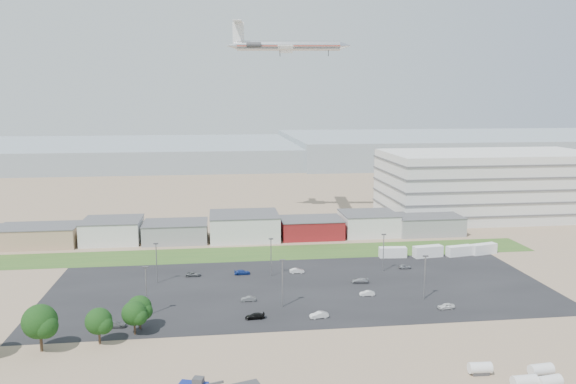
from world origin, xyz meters
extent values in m
plane|color=#866D55|center=(0.00, 0.00, 0.00)|extent=(700.00, 700.00, 0.00)
cube|color=black|center=(5.00, 20.00, 0.01)|extent=(120.00, 50.00, 0.01)
cube|color=#305720|center=(0.00, 52.00, 0.01)|extent=(160.00, 16.00, 0.02)
cube|color=silver|center=(90.00, 95.00, 12.50)|extent=(80.00, 40.00, 25.00)
imported|color=silver|center=(19.54, 12.79, 0.58)|extent=(3.59, 1.42, 1.16)
imported|color=silver|center=(34.39, 2.53, 0.63)|extent=(3.80, 1.80, 1.26)
imported|color=black|center=(-7.30, 2.24, 0.59)|extent=(4.17, 1.88, 1.19)
imported|color=#595B5E|center=(-8.05, 12.68, 0.55)|extent=(3.39, 1.26, 1.11)
imported|color=navy|center=(-8.50, 32.47, 0.60)|extent=(4.20, 1.83, 1.20)
imported|color=#A5A5AA|center=(35.17, 31.94, 0.57)|extent=(3.35, 1.37, 1.14)
imported|color=#595B5E|center=(-21.14, 32.61, 0.54)|extent=(3.94, 1.87, 1.09)
imported|color=#595B5E|center=(-35.22, 1.40, 0.62)|extent=(4.40, 2.05, 1.24)
imported|color=silver|center=(5.79, 31.84, 0.62)|extent=(3.80, 1.36, 1.25)
imported|color=#A5A5AA|center=(20.07, 21.88, 0.62)|extent=(4.46, 2.29, 1.24)
imported|color=silver|center=(6.01, 1.01, 0.64)|extent=(4.05, 1.86, 1.29)
camera|label=1|loc=(-14.52, -108.39, 45.17)|focal=35.00mm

